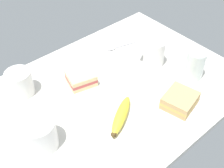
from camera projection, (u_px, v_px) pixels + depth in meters
The scene contains 9 objects.
tabletop at pixel (112, 92), 99.64cm from camera, with size 90.00×64.00×2.00cm, color beige.
coffee_mug_black at pixel (40, 134), 79.37cm from camera, with size 9.50×12.00×9.61cm.
coffee_mug_milky at pixel (154, 52), 105.93cm from camera, with size 8.02×9.78×10.28cm.
coffee_mug_spare at pixel (20, 83), 94.98cm from camera, with size 8.49×10.90×9.00cm.
sandwich_main at pixel (180, 100), 92.46cm from camera, with size 12.22×11.45×4.40cm.
sandwich_side at pixel (81, 78), 100.16cm from camera, with size 10.83×10.16×4.40cm.
glass_of_milk at pixel (194, 66), 100.81cm from camera, with size 6.83×6.83×10.99cm.
banana at pixel (121, 115), 88.50cm from camera, with size 15.64×11.44×3.46cm.
spoon at pixel (117, 47), 116.65cm from camera, with size 12.68×4.96×0.80cm.
Camera 1 is at (-46.06, -53.20, 71.60)cm, focal length 45.97 mm.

